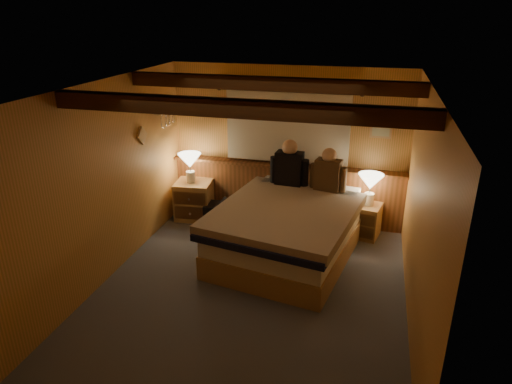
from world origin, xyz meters
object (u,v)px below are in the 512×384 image
(nightstand_right, at_px, (363,220))
(lamp_left, at_px, (190,162))
(bed, at_px, (288,230))
(duffel_bag, at_px, (223,214))
(nightstand_left, at_px, (194,200))
(person_left, at_px, (289,166))
(person_right, at_px, (328,173))
(lamp_right, at_px, (370,184))

(nightstand_right, xyz_separation_m, lamp_left, (-2.69, -0.05, 0.69))
(nightstand_right, bearing_deg, bed, -125.90)
(duffel_bag, bearing_deg, nightstand_left, 164.26)
(person_left, distance_m, person_right, 0.58)
(lamp_left, relative_size, person_left, 0.67)
(bed, xyz_separation_m, lamp_right, (1.01, 0.88, 0.44))
(nightstand_right, bearing_deg, lamp_left, -166.83)
(person_left, xyz_separation_m, person_right, (0.58, -0.08, -0.03))
(nightstand_right, xyz_separation_m, person_right, (-0.54, -0.16, 0.74))
(nightstand_left, distance_m, person_left, 1.69)
(nightstand_right, xyz_separation_m, duffel_bag, (-2.13, -0.16, -0.08))
(nightstand_left, relative_size, person_right, 0.95)
(duffel_bag, bearing_deg, lamp_left, 165.97)
(nightstand_right, bearing_deg, nightstand_left, -167.03)
(bed, bearing_deg, person_left, 110.69)
(nightstand_right, relative_size, lamp_right, 1.12)
(lamp_left, xyz_separation_m, lamp_right, (2.73, 0.06, -0.11))
(person_left, relative_size, duffel_bag, 1.24)
(person_left, xyz_separation_m, duffel_bag, (-1.02, -0.08, -0.85))
(bed, relative_size, person_right, 3.78)
(bed, xyz_separation_m, nightstand_right, (0.97, 0.87, -0.14))
(lamp_right, distance_m, duffel_bag, 2.28)
(bed, relative_size, lamp_left, 5.19)
(lamp_left, bearing_deg, person_left, -0.70)
(nightstand_left, xyz_separation_m, lamp_left, (-0.03, -0.01, 0.63))
(bed, distance_m, lamp_right, 1.41)
(nightstand_left, relative_size, duffel_bag, 1.08)
(person_right, bearing_deg, person_left, -177.74)
(bed, xyz_separation_m, person_right, (0.43, 0.71, 0.61))
(nightstand_right, distance_m, person_left, 1.36)
(lamp_right, xyz_separation_m, person_right, (-0.59, -0.16, 0.16))
(lamp_left, height_order, duffel_bag, lamp_left)
(bed, distance_m, lamp_left, 1.98)
(nightstand_right, distance_m, person_right, 0.93)
(lamp_left, bearing_deg, duffel_bag, -10.60)
(duffel_bag, bearing_deg, lamp_right, 0.83)
(bed, distance_m, nightstand_left, 1.88)
(nightstand_right, relative_size, person_right, 0.82)
(nightstand_left, bearing_deg, lamp_left, -170.53)
(lamp_left, xyz_separation_m, duffel_bag, (0.55, -0.10, -0.77))
(lamp_left, xyz_separation_m, person_right, (2.15, -0.10, 0.05))
(lamp_left, bearing_deg, bed, -25.45)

